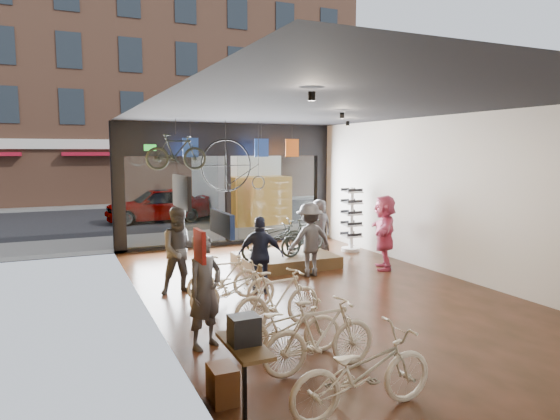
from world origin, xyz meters
TOP-DOWN VIEW (x-y plane):
  - ground_plane at (0.00, 0.00)m, footprint 7.00×12.00m
  - ceiling at (0.00, 0.00)m, footprint 7.00×12.00m
  - wall_left at (-3.52, 0.00)m, footprint 0.04×12.00m
  - wall_right at (3.52, 0.00)m, footprint 0.04×12.00m
  - storefront at (0.00, 6.00)m, footprint 7.00×0.26m
  - exit_sign at (-2.40, 5.88)m, footprint 0.35×0.06m
  - street_road at (0.00, 15.00)m, footprint 30.00×18.00m
  - sidewalk_near at (0.00, 7.20)m, footprint 30.00×2.40m
  - sidewalk_far at (0.00, 19.00)m, footprint 30.00×2.00m
  - opposite_building at (0.00, 21.50)m, footprint 26.00×5.00m
  - street_car at (-1.09, 12.00)m, footprint 4.26×1.71m
  - box_truck at (2.22, 11.00)m, footprint 2.41×7.22m
  - floor_bike_0 at (-1.91, -4.47)m, footprint 1.85×0.65m
  - floor_bike_1 at (-1.84, -3.35)m, footprint 1.68×0.48m
  - floor_bike_2 at (-2.00, -2.63)m, footprint 1.72×0.92m
  - floor_bike_3 at (-1.69, -1.65)m, footprint 1.74×0.75m
  - floor_bike_4 at (-2.06, -0.45)m, footprint 1.72×0.69m
  - floor_bike_5 at (-1.99, 0.28)m, footprint 1.53×0.51m
  - display_platform at (0.38, 2.49)m, footprint 2.40×1.80m
  - display_bike_left at (-0.20, 2.08)m, footprint 1.65×0.67m
  - display_bike_mid at (0.96, 2.49)m, footprint 1.56×0.96m
  - display_bike_right at (0.29, 2.97)m, footprint 1.67×0.72m
  - customer_0 at (-3.00, -1.89)m, footprint 0.75×0.66m
  - customer_1 at (-2.66, 1.09)m, footprint 0.89×0.69m
  - customer_2 at (-1.15, 0.42)m, footprint 1.02×0.77m
  - customer_3 at (0.45, 1.31)m, footprint 1.14×0.67m
  - customer_4 at (2.00, 3.65)m, footprint 0.76×0.50m
  - customer_5 at (2.49, 1.17)m, footprint 1.37×1.76m
  - sunglasses_rack at (2.95, 3.43)m, footprint 0.66×0.59m
  - wall_merch at (-3.38, -3.50)m, footprint 0.40×2.40m
  - penny_farthing at (-0.25, 4.45)m, footprint 1.85×0.06m
  - hung_bike at (-2.01, 4.20)m, footprint 1.64×0.74m
  - jersey_left at (-1.37, 5.20)m, footprint 0.45×0.03m
  - jersey_mid at (0.83, 5.20)m, footprint 0.45×0.03m
  - jersey_right at (1.86, 5.20)m, footprint 0.45×0.03m

SIDE VIEW (x-z plane):
  - ground_plane at x=0.00m, z-range -0.04..0.00m
  - street_road at x=0.00m, z-range -0.02..0.00m
  - sidewalk_near at x=0.00m, z-range 0.00..0.12m
  - sidewalk_far at x=0.00m, z-range 0.00..0.12m
  - display_platform at x=0.38m, z-range 0.00..0.30m
  - floor_bike_2 at x=-2.00m, z-range 0.00..0.86m
  - floor_bike_4 at x=-2.06m, z-range 0.00..0.89m
  - floor_bike_5 at x=-1.99m, z-range 0.00..0.91m
  - floor_bike_0 at x=-1.91m, z-range 0.00..0.97m
  - floor_bike_1 at x=-1.84m, z-range 0.00..1.01m
  - floor_bike_3 at x=-1.69m, z-range 0.00..1.01m
  - street_car at x=-1.09m, z-range 0.00..1.45m
  - display_bike_left at x=-0.20m, z-range 0.30..1.15m
  - display_bike_right at x=0.29m, z-range 0.30..1.15m
  - display_bike_mid at x=0.96m, z-range 0.30..1.21m
  - customer_4 at x=2.00m, z-range 0.00..1.56m
  - customer_2 at x=-1.15m, z-range 0.00..1.62m
  - customer_0 at x=-3.00m, z-range 0.00..1.74m
  - customer_3 at x=0.45m, z-range 0.00..1.74m
  - customer_1 at x=-2.66m, z-range 0.00..1.82m
  - customer_5 at x=2.49m, z-range 0.00..1.87m
  - sunglasses_rack at x=2.95m, z-range 0.00..1.89m
  - wall_merch at x=-3.38m, z-range 0.00..2.60m
  - box_truck at x=2.22m, z-range 0.00..2.85m
  - wall_left at x=-3.52m, z-range 0.00..3.80m
  - wall_right at x=3.52m, z-range 0.00..3.80m
  - storefront at x=0.00m, z-range 0.00..3.80m
  - penny_farthing at x=-0.25m, z-range 1.76..3.24m
  - hung_bike at x=-2.01m, z-range 2.45..3.40m
  - exit_sign at x=-2.40m, z-range 2.96..3.14m
  - jersey_left at x=-1.37m, z-range 2.77..3.32m
  - jersey_mid at x=0.83m, z-range 2.77..3.32m
  - jersey_right at x=1.86m, z-range 2.77..3.32m
  - ceiling at x=0.00m, z-range 3.80..3.84m
  - opposite_building at x=0.00m, z-range 0.00..14.00m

